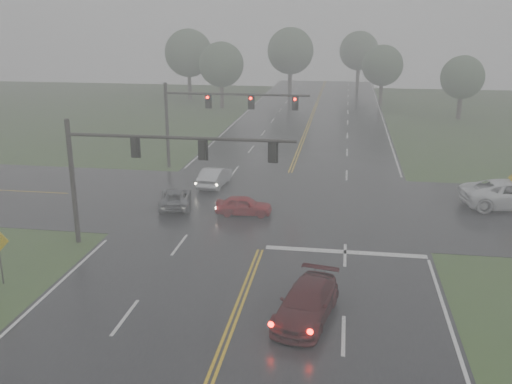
% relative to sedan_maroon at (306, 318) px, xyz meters
% --- Properties ---
extents(main_road, '(18.00, 160.00, 0.02)m').
position_rel_sedan_maroon_xyz_m(main_road, '(-2.95, 12.88, 0.00)').
color(main_road, black).
rests_on(main_road, ground).
extents(cross_street, '(120.00, 14.00, 0.02)m').
position_rel_sedan_maroon_xyz_m(cross_street, '(-2.95, 14.88, 0.00)').
color(cross_street, black).
rests_on(cross_street, ground).
extents(stop_bar, '(8.50, 0.50, 0.01)m').
position_rel_sedan_maroon_xyz_m(stop_bar, '(1.55, 7.28, 0.00)').
color(stop_bar, silver).
rests_on(stop_bar, ground).
extents(sedan_maroon, '(2.89, 5.17, 1.42)m').
position_rel_sedan_maroon_xyz_m(sedan_maroon, '(0.00, 0.00, 0.00)').
color(sedan_maroon, '#3C0A0E').
rests_on(sedan_maroon, ground).
extents(sedan_red, '(3.63, 1.63, 1.21)m').
position_rel_sedan_maroon_xyz_m(sedan_red, '(-4.85, 12.41, 0.00)').
color(sedan_red, maroon).
rests_on(sedan_red, ground).
extents(sedan_silver, '(1.83, 4.39, 1.41)m').
position_rel_sedan_maroon_xyz_m(sedan_silver, '(-8.09, 18.40, 0.00)').
color(sedan_silver, '#B2B4BA').
rests_on(sedan_silver, ground).
extents(car_grey, '(2.83, 4.53, 1.17)m').
position_rel_sedan_maroon_xyz_m(car_grey, '(-9.58, 13.32, 0.00)').
color(car_grey, '#53555A').
rests_on(car_grey, ground).
extents(pickup_white, '(6.83, 3.89, 1.80)m').
position_rel_sedan_maroon_xyz_m(pickup_white, '(12.22, 16.51, 0.00)').
color(pickup_white, silver).
rests_on(pickup_white, ground).
extents(signal_gantry_near, '(12.21, 0.30, 6.90)m').
position_rel_sedan_maroon_xyz_m(signal_gantry_near, '(-9.42, 6.50, 4.84)').
color(signal_gantry_near, black).
rests_on(signal_gantry_near, ground).
extents(signal_gantry_far, '(11.75, 0.35, 6.98)m').
position_rel_sedan_maroon_xyz_m(signal_gantry_far, '(-9.57, 23.31, 4.88)').
color(signal_gantry_far, black).
rests_on(signal_gantry_far, ground).
extents(tree_nw_a, '(6.07, 6.07, 8.92)m').
position_rel_sedan_maroon_xyz_m(tree_nw_a, '(-15.66, 55.87, 5.87)').
color(tree_nw_a, '#2D241D').
rests_on(tree_nw_a, ground).
extents(tree_ne_a, '(5.72, 5.72, 8.40)m').
position_rel_sedan_maroon_xyz_m(tree_ne_a, '(6.07, 62.18, 5.52)').
color(tree_ne_a, '#2D241D').
rests_on(tree_ne_a, ground).
extents(tree_n_mid, '(7.22, 7.22, 10.60)m').
position_rel_sedan_maroon_xyz_m(tree_n_mid, '(-7.68, 69.81, 6.97)').
color(tree_n_mid, '#2D241D').
rests_on(tree_n_mid, ground).
extents(tree_e_near, '(5.22, 5.22, 7.67)m').
position_rel_sedan_maroon_xyz_m(tree_e_near, '(15.01, 51.72, 5.03)').
color(tree_e_near, '#2D241D').
rests_on(tree_e_near, ground).
extents(tree_nw_b, '(7.11, 7.11, 10.44)m').
position_rel_sedan_maroon_xyz_m(tree_nw_b, '(-22.37, 63.73, 6.87)').
color(tree_nw_b, '#2D241D').
rests_on(tree_nw_b, ground).
extents(tree_n_far, '(6.70, 6.70, 9.84)m').
position_rel_sedan_maroon_xyz_m(tree_n_far, '(3.07, 81.34, 6.47)').
color(tree_n_far, '#2D241D').
rests_on(tree_n_far, ground).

